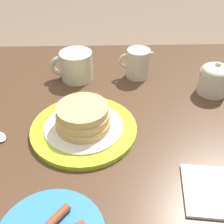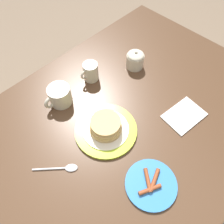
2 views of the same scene
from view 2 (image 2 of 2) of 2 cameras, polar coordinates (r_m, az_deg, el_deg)
The scene contains 9 objects.
ground_plane at distance 1.57m, azimuth -1.16°, elevation -19.11°, with size 8.00×8.00×0.00m, color #7A6651.
dining_table at distance 0.95m, azimuth -1.83°, elevation -9.35°, with size 1.59×0.96×0.76m.
pancake_plate at distance 0.84m, azimuth -1.65°, elevation -4.13°, with size 0.25×0.25×0.07m.
side_plate_bacon at distance 0.79m, azimuth 10.14°, elevation -18.05°, with size 0.18×0.18×0.02m.
coffee_mug at distance 0.93m, azimuth -13.59°, elevation 4.16°, with size 0.12×0.09×0.08m.
creamer_pitcher at distance 1.00m, azimuth -5.56°, elevation 10.55°, with size 0.11×0.07×0.09m.
sugar_bowl at distance 1.05m, azimuth 6.07°, elevation 13.52°, with size 0.08×0.08×0.09m.
napkin at distance 0.94m, azimuth 18.31°, elevation -0.86°, with size 0.18×0.14×0.01m.
spoon at distance 0.82m, azimuth -12.52°, elevation -14.13°, with size 0.13×0.12×0.01m.
Camera 2 is at (0.25, 0.29, 1.52)m, focal length 35.00 mm.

